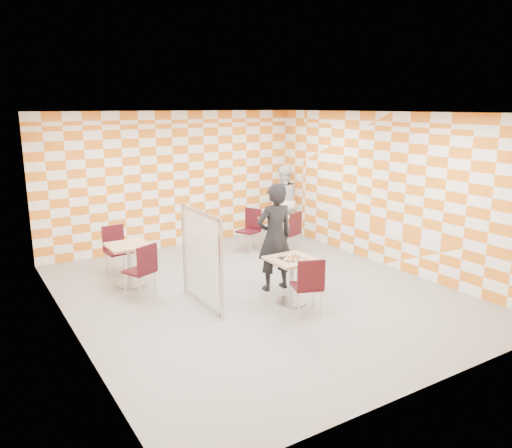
{
  "coord_description": "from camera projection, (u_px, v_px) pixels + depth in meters",
  "views": [
    {
      "loc": [
        -4.24,
        -6.79,
        3.11
      ],
      "look_at": [
        0.1,
        0.2,
        1.15
      ],
      "focal_mm": 35.0,
      "sensor_mm": 36.0,
      "label": 1
    }
  ],
  "objects": [
    {
      "name": "room_shell",
      "position": [
        241.0,
        201.0,
        8.61
      ],
      "size": [
        7.0,
        7.0,
        7.0
      ],
      "color": "gray",
      "rests_on": "ground"
    },
    {
      "name": "main_table",
      "position": [
        291.0,
        273.0,
        7.95
      ],
      "size": [
        0.7,
        0.7,
        0.75
      ],
      "color": "tan",
      "rests_on": "ground"
    },
    {
      "name": "second_table",
      "position": [
        273.0,
        226.0,
        11.01
      ],
      "size": [
        0.7,
        0.7,
        0.75
      ],
      "color": "tan",
      "rests_on": "ground"
    },
    {
      "name": "empty_table",
      "position": [
        129.0,
        258.0,
        8.74
      ],
      "size": [
        0.7,
        0.7,
        0.75
      ],
      "color": "tan",
      "rests_on": "ground"
    },
    {
      "name": "chair_main_front",
      "position": [
        309.0,
        283.0,
        7.41
      ],
      "size": [
        0.54,
        0.55,
        0.92
      ],
      "color": "#380B12",
      "rests_on": "ground"
    },
    {
      "name": "chair_second_front",
      "position": [
        291.0,
        230.0,
        10.58
      ],
      "size": [
        0.55,
        0.56,
        0.92
      ],
      "color": "#380B12",
      "rests_on": "ground"
    },
    {
      "name": "chair_second_side",
      "position": [
        251.0,
        226.0,
        10.88
      ],
      "size": [
        0.57,
        0.56,
        0.92
      ],
      "color": "#380B12",
      "rests_on": "ground"
    },
    {
      "name": "chair_empty_near",
      "position": [
        143.0,
        267.0,
        8.14
      ],
      "size": [
        0.56,
        0.56,
        0.92
      ],
      "color": "#380B12",
      "rests_on": "ground"
    },
    {
      "name": "chair_empty_far",
      "position": [
        116.0,
        246.0,
        9.34
      ],
      "size": [
        0.46,
        0.47,
        0.92
      ],
      "color": "#380B12",
      "rests_on": "ground"
    },
    {
      "name": "partition",
      "position": [
        202.0,
        258.0,
        7.77
      ],
      "size": [
        0.08,
        1.38,
        1.55
      ],
      "color": "white",
      "rests_on": "ground"
    },
    {
      "name": "man_dark",
      "position": [
        275.0,
        237.0,
        8.47
      ],
      "size": [
        0.7,
        0.47,
        1.85
      ],
      "primitive_type": "imported",
      "rotation": [
        0.0,
        0.0,
        3.1
      ],
      "color": "black",
      "rests_on": "ground"
    },
    {
      "name": "man_white",
      "position": [
        283.0,
        201.0,
        12.03
      ],
      "size": [
        0.9,
        0.73,
        1.73
      ],
      "primitive_type": "imported",
      "rotation": [
        0.0,
        0.0,
        3.05
      ],
      "color": "white",
      "rests_on": "ground"
    },
    {
      "name": "pizza_on_foil",
      "position": [
        292.0,
        258.0,
        7.87
      ],
      "size": [
        0.4,
        0.4,
        0.04
      ],
      "color": "silver",
      "rests_on": "main_table"
    },
    {
      "name": "sport_bottle",
      "position": [
        263.0,
        212.0,
        10.91
      ],
      "size": [
        0.06,
        0.06,
        0.2
      ],
      "color": "white",
      "rests_on": "second_table"
    },
    {
      "name": "soda_bottle",
      "position": [
        276.0,
        210.0,
        11.03
      ],
      "size": [
        0.07,
        0.07,
        0.23
      ],
      "color": "black",
      "rests_on": "second_table"
    }
  ]
}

